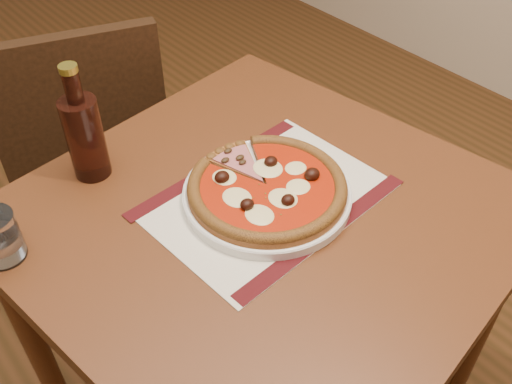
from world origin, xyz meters
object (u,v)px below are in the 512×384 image
Objects in this scene: chair_far at (88,146)px; plate at (267,194)px; pizza at (267,186)px; table at (263,249)px; bottle at (84,134)px.

chair_far reaches higher than plate.
chair_far reaches higher than pizza.
plate is 0.02m from pizza.
plate is (0.06, -0.68, 0.26)m from chair_far.
plate is at bearing 37.03° from table.
bottle is at bearing 121.98° from table.
bottle is (-0.20, 0.27, 0.08)m from plate.
pizza is (-0.00, -0.00, 0.02)m from plate.
chair_far is 3.82× the size of bottle.
table is 3.96× the size of bottle.
table is 0.12m from plate.
plate is at bearing -52.78° from bottle.
table is at bearing -142.97° from plate.
table is at bearing 110.74° from chair_far.
plate is at bearing 112.89° from chair_far.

